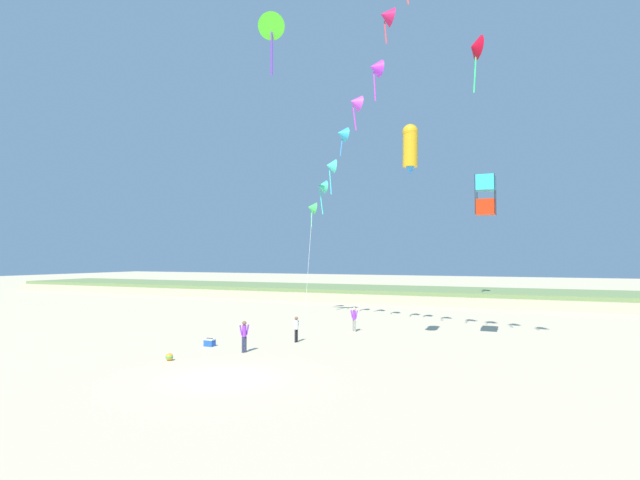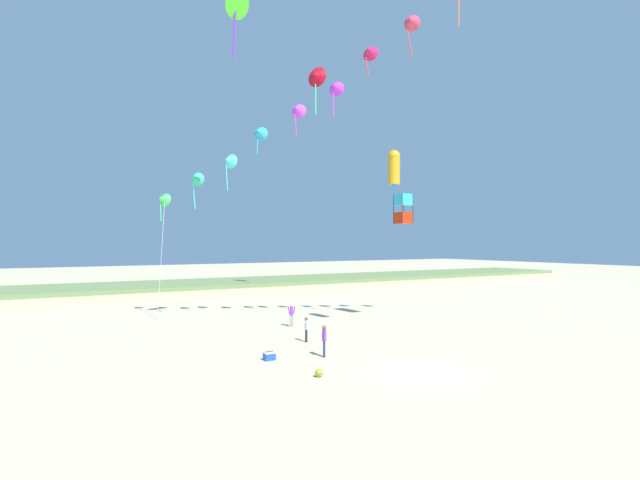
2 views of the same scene
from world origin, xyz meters
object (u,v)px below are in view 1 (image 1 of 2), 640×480
Objects in this scene: large_kite_low_lead at (475,48)px; large_kite_outer_drift at (272,26)px; person_near_left at (244,334)px; large_kite_mid_trail at (410,147)px; beach_ball at (169,357)px; person_mid_center at (296,327)px; person_near_right at (354,318)px; large_kite_high_solo at (486,195)px; beach_cooler at (210,342)px.

large_kite_low_lead is 1.07× the size of large_kite_outer_drift.
large_kite_mid_trail reaches higher than person_near_left.
beach_ball is at bearing -119.69° from large_kite_low_lead.
person_mid_center is 20.78m from large_kite_outer_drift.
person_near_right is 0.38× the size of large_kite_outer_drift.
person_near_right is (2.87, 9.33, -0.01)m from person_near_left.
large_kite_high_solo is 19.49m from beach_ball.
large_kite_outer_drift is at bearing 85.75° from beach_cooler.
person_near_left reaches higher than beach_ball.
person_near_right is 23.81m from large_kite_low_lead.
large_kite_low_lead is at bearing 98.75° from large_kite_high_solo.
person_near_right is 12.56m from large_kite_mid_trail.
large_kite_low_lead is 17.83m from large_kite_mid_trail.
large_kite_outer_drift is 23.37m from beach_ball.
large_kite_low_lead is at bearing 51.18° from person_near_right.
large_kite_high_solo is 0.52× the size of large_kite_outer_drift.
person_near_left is 21.50m from large_kite_outer_drift.
large_kite_outer_drift is at bearing 90.63° from beach_ball.
beach_ball is (-5.10, -12.59, -0.78)m from person_near_right.
person_near_left is 0.60× the size of large_kite_mid_trail.
beach_cooler is at bearing -155.39° from large_kite_high_solo.
beach_ball is (-2.23, -3.26, -0.79)m from person_near_left.
person_near_right is at bearing -128.82° from large_kite_low_lead.
person_mid_center is at bearing -179.06° from large_kite_mid_trail.
large_kite_outer_drift is at bearing 138.06° from person_mid_center.
person_mid_center is at bearing -161.81° from large_kite_high_solo.
person_near_left is at bearing -105.70° from person_mid_center.
large_kite_outer_drift is (-3.47, 3.11, 20.25)m from person_mid_center.
large_kite_low_lead is 8.22× the size of beach_cooler.
person_near_left is 2.91× the size of beach_cooler.
beach_ball is (-12.24, -21.46, -21.69)m from large_kite_low_lead.
person_near_right is 0.35× the size of large_kite_low_lead.
person_near_right is 4.59× the size of beach_ball.
large_kite_low_lead is 17.09m from large_kite_high_solo.
person_mid_center is 0.54× the size of large_kite_mid_trail.
person_near_right is at bearing 67.95° from beach_ball.
large_kite_mid_trail is at bearing 35.58° from beach_ball.
person_near_right is at bearing 71.91° from person_mid_center.
person_near_right is at bearing 56.30° from beach_cooler.
large_kite_high_solo is (11.66, 7.45, 7.72)m from person_near_left.
large_kite_outer_drift reaches higher than person_near_right.
beach_cooler is (-2.81, 0.82, -0.76)m from person_near_left.
large_kite_high_solo is (1.66, -10.75, -13.18)m from large_kite_low_lead.
large_kite_mid_trail is (-1.96, -14.10, -10.73)m from large_kite_low_lead.
beach_ball is at bearing -144.42° from large_kite_mid_trail.
person_near_left is 0.35× the size of large_kite_low_lead.
beach_ball is (0.11, -10.35, -20.95)m from large_kite_outer_drift.
beach_cooler is (-10.85, -3.28, -10.92)m from large_kite_mid_trail.
large_kite_outer_drift reaches higher than person_near_left.
beach_cooler is at bearing -141.17° from person_mid_center.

